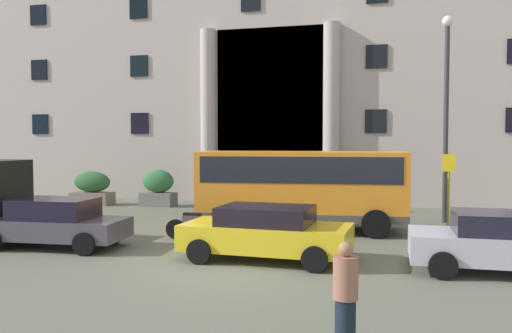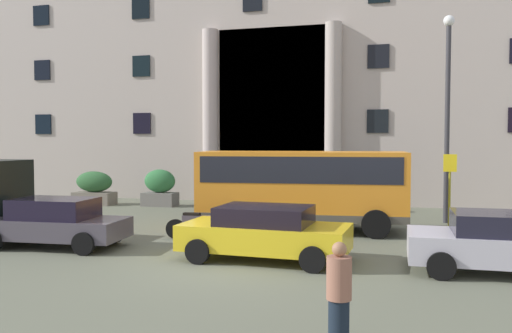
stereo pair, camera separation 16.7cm
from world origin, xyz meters
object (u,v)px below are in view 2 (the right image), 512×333
Objects in this scene: bus_stop_sign at (450,183)px; hedge_planter_far_east at (94,188)px; pedestrian_man_crossing at (339,298)px; motorcycle_far_end at (196,225)px; scooter_by_planter at (62,218)px; hedge_planter_far_west at (160,188)px; parked_hatchback_near at (506,243)px; orange_minibus at (302,183)px; hedge_planter_entrance_left at (347,194)px; lamppost_plaza_centre at (448,103)px; parked_sedan_second at (55,222)px; parked_compact_extra at (265,232)px.

bus_stop_sign is 15.94m from hedge_planter_far_east.
pedestrian_man_crossing is at bearing -100.96° from bus_stop_sign.
hedge_planter_far_east is at bearing 135.90° from motorcycle_far_end.
scooter_by_planter is at bearing -161.61° from bus_stop_sign.
hedge_planter_far_east reaches higher than scooter_by_planter.
parked_hatchback_near is at bearing -35.84° from hedge_planter_far_west.
pedestrian_man_crossing is at bearing -119.96° from parked_hatchback_near.
parked_hatchback_near is (5.59, -4.59, -0.87)m from orange_minibus.
motorcycle_far_end is (-3.77, -7.71, -0.30)m from hedge_planter_entrance_left.
motorcycle_far_end is at bearing -41.49° from hedge_planter_far_east.
hedge_planter_far_east is 0.45× the size of parked_hatchback_near.
hedge_planter_far_east is 0.94× the size of scooter_by_planter.
hedge_planter_far_west is 0.83× the size of motorcycle_far_end.
lamppost_plaza_centre reaches higher than orange_minibus.
parked_sedan_second is at bearing -149.73° from bus_stop_sign.
orange_minibus is at bearing 91.47° from parked_compact_extra.
parked_hatchback_near is 8.56m from lamppost_plaza_centre.
pedestrian_man_crossing reaches higher than hedge_planter_far_east.
hedge_planter_entrance_left is at bearing 61.31° from motorcycle_far_end.
scooter_by_planter is (-1.42, 2.31, -0.25)m from parked_sedan_second.
hedge_planter_entrance_left is at bearing 49.75° from parked_sedan_second.
hedge_planter_entrance_left is at bearing 151.00° from lamppost_plaza_centre.
hedge_planter_far_east is at bearing -6.43° from pedestrian_man_crossing.
bus_stop_sign reaches higher than parked_compact_extra.
parked_compact_extra is (-5.65, -0.07, -0.01)m from parked_hatchback_near.
orange_minibus is 7.28m from parked_hatchback_near.
hedge_planter_entrance_left reaches higher than parked_compact_extra.
scooter_by_planter is 14.15m from lamppost_plaza_centre.
orange_minibus reaches higher than bus_stop_sign.
bus_stop_sign is at bearing 14.22° from orange_minibus.
parked_compact_extra is 1.03× the size of parked_sedan_second.
hedge_planter_entrance_left is (0.96, 5.22, -0.84)m from orange_minibus.
parked_sedan_second is 2.01× the size of scooter_by_planter.
pedestrian_man_crossing reaches higher than parked_hatchback_near.
parked_sedan_second is (4.61, -9.29, -0.05)m from hedge_planter_far_east.
parked_hatchback_near is at bearing -77.20° from pedestrian_man_crossing.
hedge_planter_far_west is 7.32m from scooter_by_planter.
pedestrian_man_crossing reaches higher than scooter_by_planter.
orange_minibus is 0.93× the size of lamppost_plaza_centre.
pedestrian_man_crossing is (10.15, -7.86, 0.35)m from scooter_by_planter.
bus_stop_sign is 12.84m from hedge_planter_far_west.
bus_stop_sign is 0.34× the size of lamppost_plaza_centre.
scooter_by_planter is at bearing 117.34° from parked_sedan_second.
bus_stop_sign is at bearing -88.86° from lamppost_plaza_centre.
hedge_planter_far_east is at bearing 174.43° from lamppost_plaza_centre.
parked_hatchback_near is at bearing -83.07° from bus_stop_sign.
hedge_planter_far_east reaches higher than parked_sedan_second.
parked_hatchback_near is at bearing -45.51° from orange_minibus.
motorcycle_far_end is (-8.40, 2.10, -0.26)m from parked_hatchback_near.
bus_stop_sign is 8.13m from parked_compact_extra.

